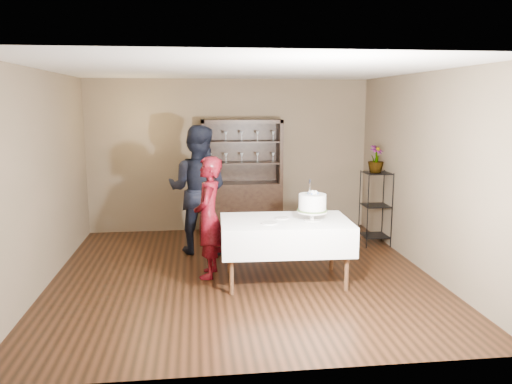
# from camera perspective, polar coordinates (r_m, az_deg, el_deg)

# --- Properties ---
(floor) EXTENTS (5.00, 5.00, 0.00)m
(floor) POSITION_cam_1_polar(r_m,az_deg,el_deg) (6.83, -1.57, -9.40)
(floor) COLOR black
(floor) RESTS_ON ground
(ceiling) EXTENTS (5.00, 5.00, 0.00)m
(ceiling) POSITION_cam_1_polar(r_m,az_deg,el_deg) (6.45, -1.69, 13.83)
(ceiling) COLOR white
(ceiling) RESTS_ON back_wall
(back_wall) EXTENTS (5.00, 0.02, 2.70)m
(back_wall) POSITION_cam_1_polar(r_m,az_deg,el_deg) (8.98, -3.08, 4.17)
(back_wall) COLOR brown
(back_wall) RESTS_ON floor
(wall_left) EXTENTS (0.02, 5.00, 2.70)m
(wall_left) POSITION_cam_1_polar(r_m,az_deg,el_deg) (6.76, -23.25, 1.36)
(wall_left) COLOR brown
(wall_left) RESTS_ON floor
(wall_right) EXTENTS (0.02, 5.00, 2.70)m
(wall_right) POSITION_cam_1_polar(r_m,az_deg,el_deg) (7.18, 18.69, 2.12)
(wall_right) COLOR brown
(wall_right) RESTS_ON floor
(china_hutch) EXTENTS (1.40, 0.48, 2.00)m
(china_hutch) POSITION_cam_1_polar(r_m,az_deg,el_deg) (8.85, -1.64, -0.40)
(china_hutch) COLOR black
(china_hutch) RESTS_ON floor
(plant_etagere) EXTENTS (0.42, 0.42, 1.20)m
(plant_etagere) POSITION_cam_1_polar(r_m,az_deg,el_deg) (8.30, 13.51, -1.49)
(plant_etagere) COLOR black
(plant_etagere) RESTS_ON floor
(cake_table) EXTENTS (1.67, 1.06, 0.82)m
(cake_table) POSITION_cam_1_polar(r_m,az_deg,el_deg) (6.41, 3.36, -4.88)
(cake_table) COLOR white
(cake_table) RESTS_ON floor
(woman) EXTENTS (0.47, 0.64, 1.61)m
(woman) POSITION_cam_1_polar(r_m,az_deg,el_deg) (6.59, -5.45, -2.91)
(woman) COLOR #370508
(woman) RESTS_ON floor
(man) EXTENTS (1.13, 0.99, 1.96)m
(man) POSITION_cam_1_polar(r_m,az_deg,el_deg) (7.66, -6.66, 0.27)
(man) COLOR black
(man) RESTS_ON floor
(cake) EXTENTS (0.45, 0.45, 0.53)m
(cake) POSITION_cam_1_polar(r_m,az_deg,el_deg) (6.32, 6.46, -1.37)
(cake) COLOR silver
(cake) RESTS_ON cake_table
(plate_near) EXTENTS (0.26, 0.26, 0.01)m
(plate_near) POSITION_cam_1_polar(r_m,az_deg,el_deg) (6.16, 1.49, -3.56)
(plate_near) COLOR silver
(plate_near) RESTS_ON cake_table
(plate_far) EXTENTS (0.21, 0.21, 0.01)m
(plate_far) POSITION_cam_1_polar(r_m,az_deg,el_deg) (6.43, 2.95, -2.98)
(plate_far) COLOR silver
(plate_far) RESTS_ON cake_table
(potted_plant) EXTENTS (0.34, 0.34, 0.44)m
(potted_plant) POSITION_cam_1_polar(r_m,az_deg,el_deg) (8.17, 13.54, 3.69)
(potted_plant) COLOR #45602D
(potted_plant) RESTS_ON plant_etagere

